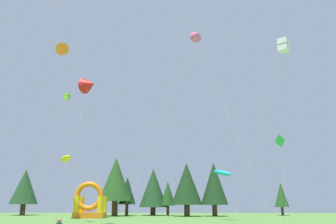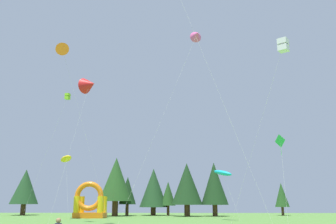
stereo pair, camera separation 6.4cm
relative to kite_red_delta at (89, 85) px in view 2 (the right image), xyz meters
name	(u,v)px [view 2 (the right image)]	position (x,y,z in m)	size (l,w,h in m)	color
kite_red_delta	(89,85)	(0.00, 0.00, 0.00)	(3.74, 5.02, 17.15)	red
kite_white_box	(283,46)	(19.16, -13.71, -1.35)	(5.13, 3.92, 15.38)	white
kite_green_diamond	(281,142)	(20.69, -5.72, -7.94)	(0.92, 2.66, 8.77)	green
kite_orange_delta	(63,51)	(-4.64, 3.34, 5.89)	(7.80, 2.36, 23.02)	orange
kite_lime_box	(67,97)	(-6.31, 11.76, 1.98)	(6.43, 1.81, 18.69)	#8CD826
kite_cyan_parafoil	(223,173)	(17.04, 12.03, -9.58)	(3.52, 3.79, 7.33)	#19B7CC
kite_yellow_parafoil	(66,159)	(-7.09, 15.69, -7.06)	(3.27, 4.28, 9.83)	yellow
kite_pink_delta	(197,35)	(12.76, -3.84, 4.45)	(8.87, 2.07, 21.30)	#EA599E
inflatable_yellow_castle	(90,205)	(-3.75, 19.09, -14.11)	(4.85, 3.73, 5.75)	orange
tree_row_0	(25,187)	(-19.68, 31.11, -10.76)	(5.42, 5.42, 8.83)	#4C331E
tree_row_1	(116,179)	(-1.02, 27.26, -9.59)	(6.02, 6.02, 10.64)	#4C331E
tree_row_2	(128,191)	(0.87, 29.68, -11.59)	(3.32, 3.32, 7.22)	#4C331E
tree_row_3	(153,188)	(5.77, 30.97, -10.99)	(5.40, 5.40, 8.91)	#4C331E
tree_row_4	(168,194)	(8.65, 30.29, -12.13)	(2.87, 2.87, 6.35)	#4C331E
tree_row_5	(187,184)	(12.19, 26.47, -10.46)	(5.62, 5.62, 9.50)	#4C331E
tree_row_6	(214,184)	(17.27, 27.17, -10.39)	(4.99, 4.99, 9.66)	#4C331E
tree_row_7	(282,195)	(30.51, 30.96, -12.37)	(2.69, 2.69, 6.13)	#4C331E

